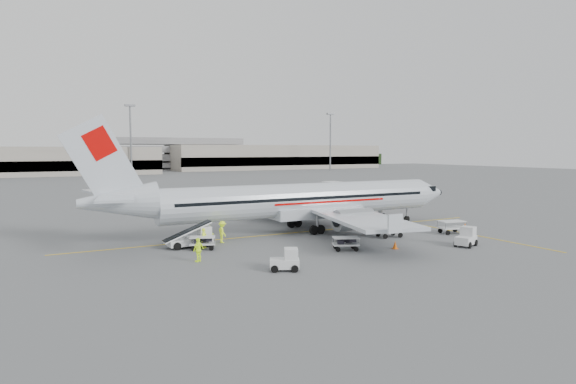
% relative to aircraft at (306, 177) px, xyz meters
% --- Properties ---
extents(ground, '(360.00, 360.00, 0.00)m').
position_rel_aircraft_xyz_m(ground, '(-1.17, -0.51, -5.30)').
color(ground, '#56595B').
extents(stripe_lead, '(44.00, 0.20, 0.01)m').
position_rel_aircraft_xyz_m(stripe_lead, '(-1.17, -0.51, -5.30)').
color(stripe_lead, yellow).
rests_on(stripe_lead, ground).
extents(stripe_cross, '(0.20, 20.00, 0.01)m').
position_rel_aircraft_xyz_m(stripe_cross, '(12.83, -8.51, -5.30)').
color(stripe_cross, yellow).
rests_on(stripe_cross, ground).
extents(terminal_east, '(90.00, 26.00, 10.00)m').
position_rel_aircraft_xyz_m(terminal_east, '(68.83, 144.49, -0.30)').
color(terminal_east, gray).
rests_on(terminal_east, ground).
extents(parking_garage, '(62.00, 24.00, 14.00)m').
position_rel_aircraft_xyz_m(parking_garage, '(23.83, 159.49, 1.70)').
color(parking_garage, slate).
rests_on(parking_garage, ground).
extents(treeline, '(300.00, 3.00, 6.00)m').
position_rel_aircraft_xyz_m(treeline, '(-1.17, 174.49, -2.30)').
color(treeline, black).
rests_on(treeline, ground).
extents(mast_center, '(3.20, 1.20, 22.00)m').
position_rel_aircraft_xyz_m(mast_center, '(3.83, 117.49, 5.70)').
color(mast_center, slate).
rests_on(mast_center, ground).
extents(mast_east, '(3.20, 1.20, 22.00)m').
position_rel_aircraft_xyz_m(mast_east, '(78.83, 117.49, 5.70)').
color(mast_east, slate).
rests_on(mast_east, ground).
extents(aircraft, '(38.77, 30.53, 10.61)m').
position_rel_aircraft_xyz_m(aircraft, '(0.00, 0.00, 0.00)').
color(aircraft, silver).
rests_on(aircraft, ground).
extents(jet_bridge, '(3.58, 14.66, 3.81)m').
position_rel_aircraft_xyz_m(jet_bridge, '(12.03, 8.96, -3.40)').
color(jet_bridge, silver).
rests_on(jet_bridge, ground).
extents(belt_loader, '(4.91, 2.08, 2.61)m').
position_rel_aircraft_xyz_m(belt_loader, '(-12.48, -2.51, -4.00)').
color(belt_loader, silver).
rests_on(belt_loader, ground).
extents(tug_fore, '(2.36, 1.86, 1.60)m').
position_rel_aircraft_xyz_m(tug_fore, '(7.97, -12.95, -4.51)').
color(tug_fore, silver).
rests_on(tug_fore, ground).
extents(tug_mid, '(2.23, 1.84, 1.50)m').
position_rel_aircraft_xyz_m(tug_mid, '(-9.15, -13.09, -4.55)').
color(tug_mid, silver).
rests_on(tug_mid, ground).
extents(tug_aft, '(2.15, 1.26, 1.64)m').
position_rel_aircraft_xyz_m(tug_aft, '(-11.68, -2.51, -4.48)').
color(tug_aft, silver).
rests_on(tug_aft, ground).
extents(cart_loaded_a, '(2.38, 1.95, 1.08)m').
position_rel_aircraft_xyz_m(cart_loaded_a, '(-1.83, -9.64, -4.77)').
color(cart_loaded_a, silver).
rests_on(cart_loaded_a, ground).
extents(cart_loaded_b, '(2.31, 1.81, 1.06)m').
position_rel_aircraft_xyz_m(cart_loaded_b, '(-11.85, -3.96, -4.78)').
color(cart_loaded_b, silver).
rests_on(cart_loaded_b, ground).
extents(cart_empty_a, '(2.46, 1.63, 1.21)m').
position_rel_aircraft_xyz_m(cart_empty_a, '(5.08, -6.65, -4.70)').
color(cart_empty_a, silver).
rests_on(cart_empty_a, ground).
extents(cart_empty_b, '(2.64, 1.87, 1.25)m').
position_rel_aircraft_xyz_m(cart_empty_b, '(11.60, -7.98, -4.68)').
color(cart_empty_b, silver).
rests_on(cart_empty_b, ground).
extents(cone_nose, '(0.35, 0.35, 0.57)m').
position_rel_aircraft_xyz_m(cone_nose, '(15.31, -6.28, -5.02)').
color(cone_nose, '#E95E0E').
rests_on(cone_nose, ground).
extents(cone_port, '(0.36, 0.36, 0.59)m').
position_rel_aircraft_xyz_m(cone_port, '(-5.70, 17.02, -5.01)').
color(cone_port, '#E95E0E').
rests_on(cone_port, ground).
extents(cone_stbd, '(0.42, 0.42, 0.68)m').
position_rel_aircraft_xyz_m(cone_stbd, '(2.07, -11.01, -4.96)').
color(cone_stbd, '#E95E0E').
rests_on(cone_stbd, ground).
extents(crew_a, '(0.71, 0.69, 1.64)m').
position_rel_aircraft_xyz_m(crew_a, '(-11.56, -3.53, -4.48)').
color(crew_a, '#DBFF25').
rests_on(crew_a, ground).
extents(crew_b, '(1.01, 0.97, 1.63)m').
position_rel_aircraft_xyz_m(crew_b, '(-10.69, -2.20, -4.49)').
color(crew_b, '#DBFF25').
rests_on(crew_b, ground).
extents(crew_c, '(0.72, 1.23, 1.90)m').
position_rel_aircraft_xyz_m(crew_c, '(-9.44, -2.01, -4.36)').
color(crew_c, '#DBFF25').
rests_on(crew_c, ground).
extents(crew_d, '(1.10, 0.89, 1.74)m').
position_rel_aircraft_xyz_m(crew_d, '(-13.43, -7.95, -4.43)').
color(crew_d, '#DBFF25').
rests_on(crew_d, ground).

